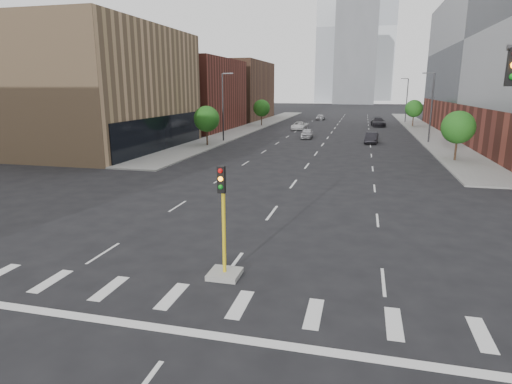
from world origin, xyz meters
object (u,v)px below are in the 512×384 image
at_px(car_near_left, 307,133).
at_px(car_deep_right, 378,122).
at_px(car_far_left, 299,126).
at_px(car_mid_right, 371,138).
at_px(car_distant, 320,117).
at_px(median_traffic_signal, 224,253).

bearing_deg(car_near_left, car_deep_right, 62.19).
relative_size(car_near_left, car_far_left, 0.84).
height_order(car_mid_right, car_far_left, car_mid_right).
relative_size(car_mid_right, car_distant, 1.06).
xyz_separation_m(median_traffic_signal, car_deep_right, (7.71, 70.52, -0.14)).
bearing_deg(car_distant, car_mid_right, -71.76).
bearing_deg(car_deep_right, car_far_left, -148.65).
relative_size(car_mid_right, car_deep_right, 0.75).
height_order(car_deep_right, car_distant, car_deep_right).
bearing_deg(car_mid_right, car_near_left, 163.04).
distance_m(car_near_left, car_mid_right, 9.79).
distance_m(median_traffic_signal, car_deep_right, 70.94).
distance_m(car_far_left, car_distant, 24.08).
height_order(car_near_left, car_distant, car_near_left).
bearing_deg(car_deep_right, car_mid_right, -98.73).
bearing_deg(median_traffic_signal, car_mid_right, 82.07).
relative_size(car_near_left, car_deep_right, 0.72).
height_order(median_traffic_signal, car_deep_right, median_traffic_signal).
bearing_deg(car_near_left, median_traffic_signal, -89.29).
distance_m(median_traffic_signal, car_mid_right, 44.40).
relative_size(median_traffic_signal, car_deep_right, 0.77).
distance_m(car_mid_right, car_deep_right, 26.59).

